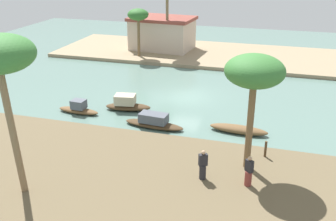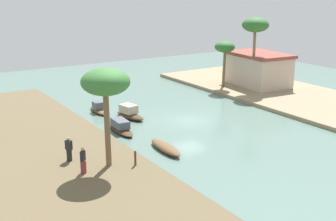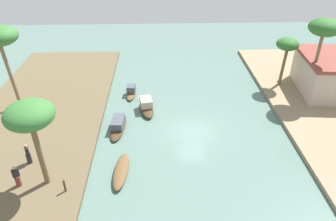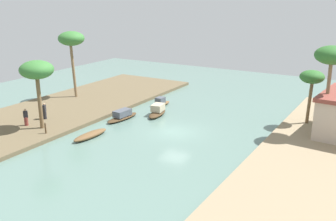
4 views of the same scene
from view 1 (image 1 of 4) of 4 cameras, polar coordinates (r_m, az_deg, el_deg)
name	(u,v)px [view 1 (image 1 of 4)]	position (r m, az deg, el deg)	size (l,w,h in m)	color
river_water	(185,96)	(32.55, 2.52, 2.07)	(63.59, 63.59, 0.00)	slate
riverbank_left	(120,182)	(20.73, -6.95, -10.32)	(36.09, 11.47, 0.36)	brown
riverbank_right	(215,54)	(45.38, 6.81, 8.10)	(36.09, 11.47, 0.36)	#937F60
sampan_with_red_awning	(127,104)	(29.78, -5.98, 0.92)	(3.59, 1.78, 1.20)	#47331E
sampan_with_tall_canopy	(238,129)	(26.45, 10.21, -2.70)	(3.94, 1.25, 0.50)	brown
sampan_upstream_small	(79,109)	(29.83, -12.88, 0.28)	(3.31, 1.11, 1.03)	brown
sampan_downstream_large	(154,122)	(26.81, -2.08, -1.68)	(4.30, 1.49, 0.99)	#47331E
person_on_near_bank	(249,173)	(20.07, 11.65, -8.87)	(0.50, 0.50, 1.64)	brown
person_by_mooring	(203,166)	(20.25, 5.09, -8.05)	(0.51, 0.47, 1.63)	#232328
mooring_post	(266,149)	(23.00, 14.00, -5.45)	(0.14, 0.14, 0.96)	#4C3823
palm_tree_left_near	(0,57)	(18.14, -23.21, 7.15)	(3.03, 3.03, 7.75)	#7F6647
palm_tree_left_far	(255,73)	(19.86, 12.47, 5.32)	(3.01, 3.01, 6.26)	brown
palm_tree_right_short	(138,16)	(43.05, -4.38, 13.56)	(2.26, 2.26, 5.11)	brown
riverside_building	(162,33)	(46.55, -0.84, 11.21)	(7.56, 5.41, 3.70)	#C6B29E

